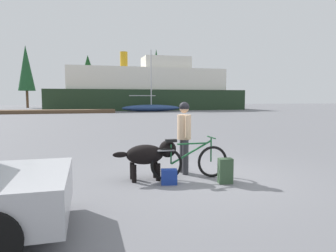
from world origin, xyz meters
TOP-DOWN VIEW (x-y plane):
  - ground_plane at (0.00, 0.00)m, footprint 160.00×160.00m
  - bicycle at (-0.35, -0.08)m, footprint 1.75×0.44m
  - person_cyclist at (-0.31, 0.42)m, footprint 0.32×0.53m
  - dog at (-1.20, 0.08)m, footprint 1.36×0.49m
  - backpack at (0.25, -0.60)m, footprint 0.31×0.24m
  - handbag_pannier at (-0.89, -0.38)m, footprint 0.35×0.24m
  - dock_pier at (-6.82, 32.00)m, footprint 15.39×2.91m
  - ferry_boat at (6.70, 39.65)m, footprint 29.12×7.24m
  - sailboat_moored at (5.96, 33.83)m, footprint 7.87×2.20m
  - pine_tree_far_left at (-12.89, 54.69)m, footprint 2.97×2.97m
  - pine_tree_center at (-1.97, 54.54)m, footprint 4.16×4.16m
  - pine_tree_far_right at (10.90, 52.34)m, footprint 2.82×2.82m

SIDE VIEW (x-z plane):
  - ground_plane at x=0.00m, z-range 0.00..0.00m
  - handbag_pannier at x=-0.89m, z-range 0.00..0.31m
  - dock_pier at x=-6.82m, z-range 0.00..0.40m
  - backpack at x=0.25m, z-range 0.00..0.52m
  - bicycle at x=-0.35m, z-range -0.07..0.83m
  - sailboat_moored at x=5.96m, z-range -3.58..4.56m
  - dog at x=-1.20m, z-range 0.13..0.97m
  - person_cyclist at x=-0.31m, z-range 0.16..1.82m
  - ferry_boat at x=6.70m, z-range -1.29..7.31m
  - pine_tree_center at x=-1.97m, z-range 1.45..11.44m
  - pine_tree_far_right at x=10.90m, z-range 1.15..12.46m
  - pine_tree_far_left at x=-12.89m, z-range 1.53..12.92m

